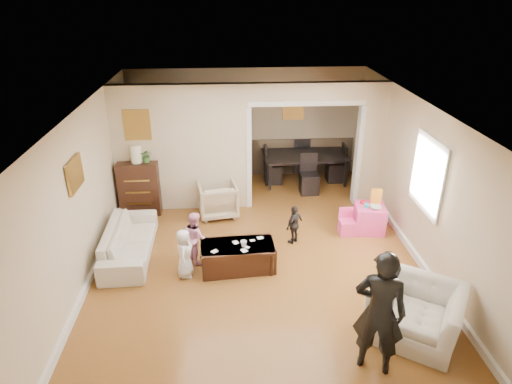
{
  "coord_description": "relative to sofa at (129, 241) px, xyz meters",
  "views": [
    {
      "loc": [
        -0.47,
        -6.78,
        4.34
      ],
      "look_at": [
        0.0,
        0.2,
        1.05
      ],
      "focal_mm": 31.36,
      "sensor_mm": 36.0,
      "label": 1
    }
  ],
  "objects": [
    {
      "name": "partition_right",
      "position": [
        4.69,
        1.81,
        1.02
      ],
      "size": [
        0.55,
        0.18,
        2.6
      ],
      "primitive_type": "cube",
      "color": "#C3B48F",
      "rests_on": "ground"
    },
    {
      "name": "partition_header",
      "position": [
        3.32,
        1.81,
        2.15
      ],
      "size": [
        2.22,
        0.18,
        0.35
      ],
      "primitive_type": "cube",
      "color": "#C3B48F",
      "rests_on": "partition_right"
    },
    {
      "name": "sofa",
      "position": [
        0.0,
        0.0,
        0.0
      ],
      "size": [
        0.79,
        1.93,
        0.56
      ],
      "primitive_type": "imported",
      "rotation": [
        0.0,
        0.0,
        1.59
      ],
      "color": "beige",
      "rests_on": "ground"
    },
    {
      "name": "potted_plant",
      "position": [
        0.14,
        1.63,
        0.96
      ],
      "size": [
        0.24,
        0.21,
        0.27
      ],
      "primitive_type": "imported",
      "color": "#457B36",
      "rests_on": "dresser"
    },
    {
      "name": "window_pane",
      "position": [
        4.95,
        -0.39,
        1.27
      ],
      "size": [
        0.03,
        0.95,
        1.1
      ],
      "primitive_type": "cube",
      "color": "white",
      "rests_on": "ground"
    },
    {
      "name": "play_table",
      "position": [
        4.41,
        0.56,
        -0.02
      ],
      "size": [
        0.61,
        0.61,
        0.52
      ],
      "primitive_type": "cube",
      "rotation": [
        0.0,
        0.0,
        -0.13
      ],
      "color": "#FF439A",
      "rests_on": "ground"
    },
    {
      "name": "child_kneel_b",
      "position": [
        1.17,
        -0.23,
        0.17
      ],
      "size": [
        0.5,
        0.54,
        0.9
      ],
      "primitive_type": "imported",
      "rotation": [
        0.0,
        0.0,
        2.01
      ],
      "color": "#FA9CBD",
      "rests_on": "ground"
    },
    {
      "name": "floor",
      "position": [
        2.22,
        0.01,
        -0.28
      ],
      "size": [
        7.0,
        7.0,
        0.0
      ],
      "primitive_type": "plane",
      "color": "#9B6228",
      "rests_on": "ground"
    },
    {
      "name": "framed_art_sofa_wall",
      "position": [
        -0.49,
        -0.59,
        1.52
      ],
      "size": [
        0.03,
        0.55,
        0.4
      ],
      "primitive_type": "cube",
      "color": "brown"
    },
    {
      "name": "coffee_cup",
      "position": [
        1.97,
        -0.58,
        0.22
      ],
      "size": [
        0.12,
        0.12,
        0.1
      ],
      "primitive_type": "imported",
      "rotation": [
        0.0,
        0.0,
        0.09
      ],
      "color": "white",
      "rests_on": "coffee_table"
    },
    {
      "name": "table_lamp",
      "position": [
        -0.06,
        1.63,
        1.01
      ],
      "size": [
        0.22,
        0.22,
        0.36
      ],
      "primitive_type": "cylinder",
      "color": "#FFF6CF",
      "rests_on": "dresser"
    },
    {
      "name": "child_kneel_a",
      "position": [
        1.02,
        -0.68,
        0.14
      ],
      "size": [
        0.3,
        0.43,
        0.84
      ],
      "primitive_type": "imported",
      "rotation": [
        0.0,
        0.0,
        1.49
      ],
      "color": "white",
      "rests_on": "ground"
    },
    {
      "name": "armchair_front",
      "position": [
        4.18,
        -2.23,
        0.09
      ],
      "size": [
        1.51,
        1.47,
        0.74
      ],
      "primitive_type": "imported",
      "rotation": [
        0.0,
        0.0,
        -0.59
      ],
      "color": "beige",
      "rests_on": "ground"
    },
    {
      "name": "child_toddler",
      "position": [
        2.92,
        0.22,
        0.09
      ],
      "size": [
        0.44,
        0.44,
        0.74
      ],
      "primitive_type": "imported",
      "rotation": [
        0.0,
        0.0,
        -2.35
      ],
      "color": "black",
      "rests_on": "ground"
    },
    {
      "name": "framed_art_partition",
      "position": [
        0.02,
        1.71,
        1.57
      ],
      "size": [
        0.45,
        0.03,
        0.55
      ],
      "primitive_type": "cube",
      "color": "brown",
      "rests_on": "partition_left"
    },
    {
      "name": "toy_block",
      "position": [
        4.29,
        0.68,
        0.27
      ],
      "size": [
        0.09,
        0.08,
        0.05
      ],
      "primitive_type": "cube",
      "rotation": [
        0.0,
        0.0,
        0.22
      ],
      "color": "red",
      "rests_on": "play_table"
    },
    {
      "name": "dining_table",
      "position": [
        3.56,
        2.97,
        0.07
      ],
      "size": [
        2.0,
        1.17,
        0.69
      ],
      "primitive_type": "imported",
      "rotation": [
        0.0,
        0.0,
        0.04
      ],
      "color": "black",
      "rests_on": "ground"
    },
    {
      "name": "play_bowl",
      "position": [
        4.46,
        0.44,
        0.27
      ],
      "size": [
        0.25,
        0.25,
        0.05
      ],
      "primitive_type": "imported",
      "rotation": [
        0.0,
        0.0,
        -0.13
      ],
      "color": "silver",
      "rests_on": "play_table"
    },
    {
      "name": "partition_left",
      "position": [
        0.84,
        1.81,
        1.02
      ],
      "size": [
        2.75,
        0.18,
        2.6
      ],
      "primitive_type": "cube",
      "color": "#C3B48F",
      "rests_on": "ground"
    },
    {
      "name": "armchair_back",
      "position": [
        1.52,
        1.4,
        0.07
      ],
      "size": [
        0.86,
        0.88,
        0.7
      ],
      "primitive_type": "imported",
      "rotation": [
        0.0,
        0.0,
        3.3
      ],
      "color": "tan",
      "rests_on": "ground"
    },
    {
      "name": "coffee_table",
      "position": [
        1.87,
        -0.53,
        -0.05
      ],
      "size": [
        1.25,
        0.71,
        0.45
      ],
      "primitive_type": "cube",
      "rotation": [
        0.0,
        0.0,
        0.09
      ],
      "color": "#3A1B12",
      "rests_on": "ground"
    },
    {
      "name": "cereal_box",
      "position": [
        4.53,
        0.66,
        0.4
      ],
      "size": [
        0.21,
        0.1,
        0.3
      ],
      "primitive_type": "cube",
      "rotation": [
        0.0,
        0.0,
        -0.13
      ],
      "color": "yellow",
      "rests_on": "play_table"
    },
    {
      "name": "adult_person",
      "position": [
        3.47,
        -2.75,
        0.56
      ],
      "size": [
        0.72,
        0.62,
        1.68
      ],
      "primitive_type": "imported",
      "rotation": [
        0.0,
        0.0,
        2.72
      ],
      "color": "black",
      "rests_on": "ground"
    },
    {
      "name": "cyan_cup",
      "position": [
        4.31,
        0.51,
        0.29
      ],
      "size": [
        0.08,
        0.08,
        0.08
      ],
      "primitive_type": "cylinder",
      "color": "#24B5AA",
      "rests_on": "play_table"
    },
    {
      "name": "framed_art_alcove",
      "position": [
        3.32,
        3.45,
        1.42
      ],
      "size": [
        0.45,
        0.03,
        0.55
      ],
      "primitive_type": "cube",
      "color": "brown"
    },
    {
      "name": "dresser",
      "position": [
        -0.06,
        1.63,
        0.27
      ],
      "size": [
        0.8,
        0.45,
        1.11
      ],
      "primitive_type": "cube",
      "color": "#331A0F",
      "rests_on": "ground"
    },
    {
      "name": "craft_papers",
      "position": [
        1.93,
        -0.55,
        0.17
      ],
      "size": [
        0.88,
        0.5,
        0.0
      ],
      "color": "white",
      "rests_on": "coffee_table"
    }
  ]
}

